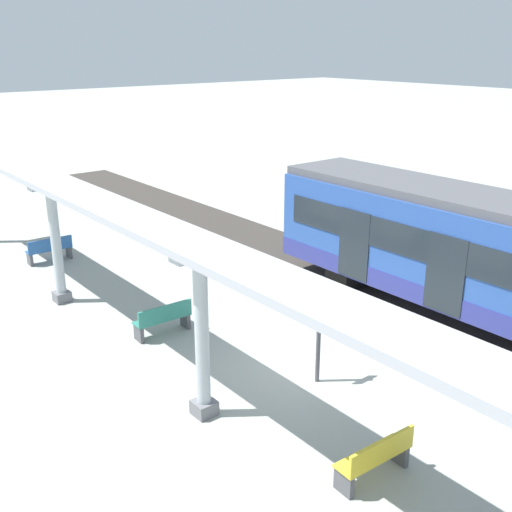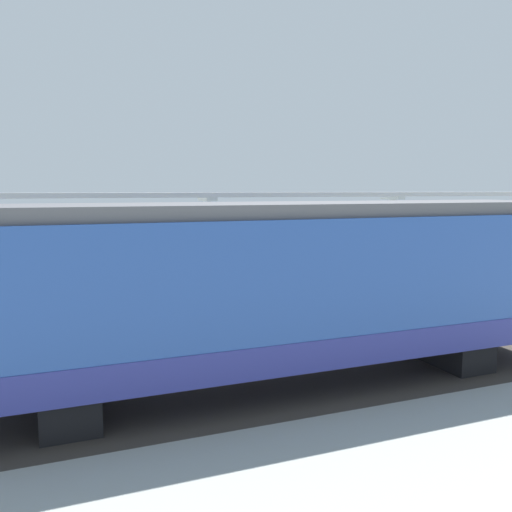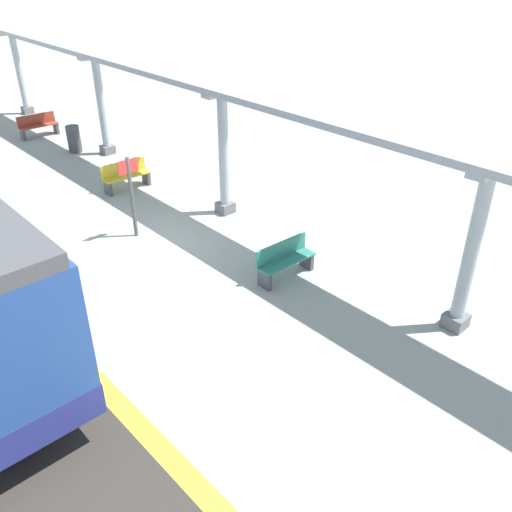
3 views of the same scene
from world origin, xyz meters
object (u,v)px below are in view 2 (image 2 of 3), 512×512
(canopy_pillar_second, at_px, (391,241))
(canopy_pillar_third, at_px, (208,249))
(bench_near_end, at_px, (319,286))
(bench_extra_slot, at_px, (480,274))
(bench_far_end, at_px, (106,302))
(train_near_carriage, at_px, (281,290))
(platform_info_sign, at_px, (217,274))

(canopy_pillar_second, relative_size, canopy_pillar_third, 1.00)
(bench_near_end, distance_m, bench_extra_slot, 7.24)
(canopy_pillar_second, relative_size, bench_far_end, 2.28)
(canopy_pillar_third, relative_size, bench_near_end, 2.29)
(train_near_carriage, bearing_deg, bench_far_end, 20.82)
(bench_near_end, bearing_deg, canopy_pillar_third, 71.55)
(train_near_carriage, relative_size, canopy_pillar_third, 3.49)
(train_near_carriage, distance_m, platform_info_sign, 5.31)
(bench_near_end, xyz_separation_m, platform_info_sign, (-1.48, 4.10, 0.89))
(canopy_pillar_third, bearing_deg, bench_far_end, 108.93)
(platform_info_sign, bearing_deg, train_near_carriage, 175.91)
(bench_far_end, distance_m, bench_extra_slot, 14.29)
(canopy_pillar_third, relative_size, bench_extra_slot, 2.29)
(bench_near_end, height_order, bench_extra_slot, same)
(bench_near_end, bearing_deg, bench_far_end, 89.92)
(bench_near_end, distance_m, platform_info_sign, 4.45)
(platform_info_sign, bearing_deg, canopy_pillar_third, -10.90)
(bench_near_end, xyz_separation_m, bench_far_end, (0.01, 7.05, 0.00))
(canopy_pillar_second, height_order, bench_far_end, canopy_pillar_second)
(bench_far_end, relative_size, bench_extra_slot, 1.00)
(bench_near_end, relative_size, bench_far_end, 1.00)
(canopy_pillar_second, height_order, bench_extra_slot, canopy_pillar_second)
(canopy_pillar_third, bearing_deg, bench_extra_slot, -95.39)
(canopy_pillar_third, relative_size, bench_far_end, 2.28)
(bench_far_end, xyz_separation_m, bench_extra_slot, (0.16, -14.29, 0.00))
(bench_far_end, height_order, bench_extra_slot, same)
(bench_extra_slot, bearing_deg, canopy_pillar_third, 84.61)
(train_near_carriage, distance_m, canopy_pillar_second, 11.42)
(canopy_pillar_second, relative_size, bench_extra_slot, 2.29)
(canopy_pillar_second, height_order, bench_near_end, canopy_pillar_second)
(canopy_pillar_third, bearing_deg, platform_info_sign, 169.10)
(canopy_pillar_second, relative_size, platform_info_sign, 1.58)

